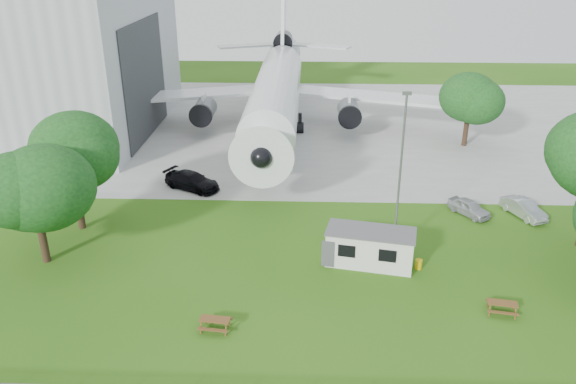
{
  "coord_description": "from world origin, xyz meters",
  "views": [
    {
      "loc": [
        1.71,
        -30.24,
        20.94
      ],
      "look_at": [
        0.33,
        8.0,
        4.0
      ],
      "focal_mm": 35.0,
      "sensor_mm": 36.0,
      "label": 1
    }
  ],
  "objects_px": {
    "picnic_west": "(215,329)",
    "picnic_east": "(501,313)",
    "site_cabin": "(370,247)",
    "airliner": "(277,88)"
  },
  "relations": [
    {
      "from": "picnic_west",
      "to": "picnic_east",
      "type": "distance_m",
      "value": 17.6
    },
    {
      "from": "picnic_west",
      "to": "picnic_east",
      "type": "relative_size",
      "value": 1.0
    },
    {
      "from": "site_cabin",
      "to": "picnic_east",
      "type": "height_order",
      "value": "site_cabin"
    },
    {
      "from": "airliner",
      "to": "site_cabin",
      "type": "xyz_separation_m",
      "value": [
        8.27,
        -31.22,
        -3.96
      ]
    },
    {
      "from": "airliner",
      "to": "picnic_east",
      "type": "height_order",
      "value": "airliner"
    },
    {
      "from": "picnic_west",
      "to": "airliner",
      "type": "bearing_deg",
      "value": 94.69
    },
    {
      "from": "site_cabin",
      "to": "airliner",
      "type": "bearing_deg",
      "value": 104.84
    },
    {
      "from": "airliner",
      "to": "picnic_east",
      "type": "relative_size",
      "value": 26.52
    },
    {
      "from": "airliner",
      "to": "picnic_east",
      "type": "xyz_separation_m",
      "value": [
        15.87,
        -36.86,
        -5.27
      ]
    },
    {
      "from": "picnic_east",
      "to": "site_cabin",
      "type": "bearing_deg",
      "value": 153.24
    }
  ]
}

